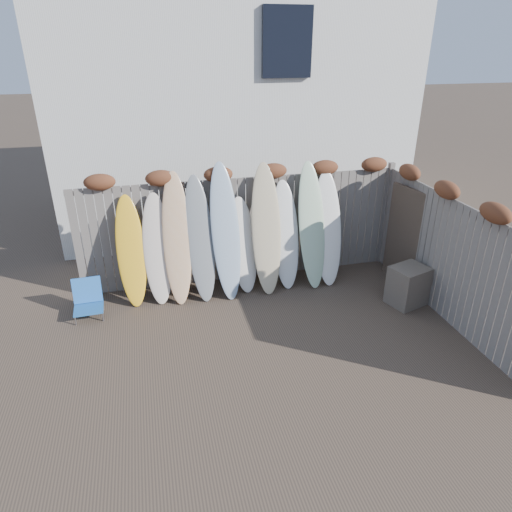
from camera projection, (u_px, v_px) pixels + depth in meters
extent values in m
plane|color=#493A2D|center=(275.00, 348.00, 6.93)|extent=(80.00, 80.00, 0.00)
cube|color=slate|center=(241.00, 230.00, 8.61)|extent=(6.00, 0.10, 2.00)
cube|color=slate|center=(385.00, 214.00, 9.23)|extent=(0.10, 0.10, 2.10)
ellipsoid|color=brown|center=(100.00, 182.00, 7.58)|extent=(0.52, 0.28, 0.28)
ellipsoid|color=brown|center=(161.00, 178.00, 7.80)|extent=(0.52, 0.28, 0.28)
ellipsoid|color=brown|center=(218.00, 174.00, 8.02)|extent=(0.52, 0.28, 0.28)
ellipsoid|color=brown|center=(273.00, 171.00, 8.23)|extent=(0.52, 0.28, 0.28)
ellipsoid|color=brown|center=(325.00, 168.00, 8.45)|extent=(0.52, 0.28, 0.28)
ellipsoid|color=brown|center=(374.00, 164.00, 8.66)|extent=(0.52, 0.28, 0.28)
cube|color=slate|center=(452.00, 263.00, 7.32)|extent=(0.10, 4.40, 2.00)
ellipsoid|color=brown|center=(496.00, 213.00, 6.23)|extent=(0.28, 0.56, 0.28)
ellipsoid|color=brown|center=(447.00, 190.00, 7.20)|extent=(0.28, 0.56, 0.28)
ellipsoid|color=brown|center=(410.00, 172.00, 8.16)|extent=(0.28, 0.56, 0.28)
cube|color=silver|center=(225.00, 94.00, 11.46)|extent=(8.00, 5.00, 6.00)
cube|color=black|center=(287.00, 42.00, 8.88)|extent=(1.00, 0.12, 1.30)
cube|color=#2262AC|center=(89.00, 308.00, 7.62)|extent=(0.49, 0.43, 0.03)
cube|color=blue|center=(87.00, 290.00, 7.72)|extent=(0.47, 0.16, 0.43)
cylinder|color=#A2A2A9|center=(75.00, 321.00, 7.46)|extent=(0.02, 0.02, 0.18)
cylinder|color=#A6A7AD|center=(77.00, 310.00, 7.76)|extent=(0.02, 0.02, 0.18)
cylinder|color=#A1A0A7|center=(103.00, 316.00, 7.57)|extent=(0.02, 0.02, 0.18)
cylinder|color=#B4B3BB|center=(103.00, 306.00, 7.87)|extent=(0.02, 0.02, 0.18)
cube|color=brown|center=(408.00, 286.00, 7.97)|extent=(0.73, 0.66, 0.70)
cube|color=brown|center=(411.00, 239.00, 8.37)|extent=(0.29, 1.22, 1.86)
ellipsoid|color=yellow|center=(131.00, 251.00, 7.85)|extent=(0.48, 0.68, 1.89)
ellipsoid|color=beige|center=(157.00, 249.00, 7.93)|extent=(0.53, 0.70, 1.89)
ellipsoid|color=#FFD391|center=(177.00, 239.00, 7.90)|extent=(0.56, 0.83, 2.24)
ellipsoid|color=slate|center=(200.00, 239.00, 7.98)|extent=(0.53, 0.79, 2.16)
ellipsoid|color=#93AAC1|center=(226.00, 232.00, 8.03)|extent=(0.53, 0.84, 2.36)
ellipsoid|color=white|center=(243.00, 245.00, 8.31)|extent=(0.55, 0.66, 1.71)
ellipsoid|color=#CDB991|center=(266.00, 229.00, 8.21)|extent=(0.59, 0.85, 2.30)
ellipsoid|color=white|center=(285.00, 235.00, 8.43)|extent=(0.51, 0.70, 1.95)
ellipsoid|color=#B9D9B3|center=(312.00, 226.00, 8.42)|extent=(0.50, 0.80, 2.27)
ellipsoid|color=white|center=(328.00, 229.00, 8.53)|extent=(0.56, 0.77, 2.08)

